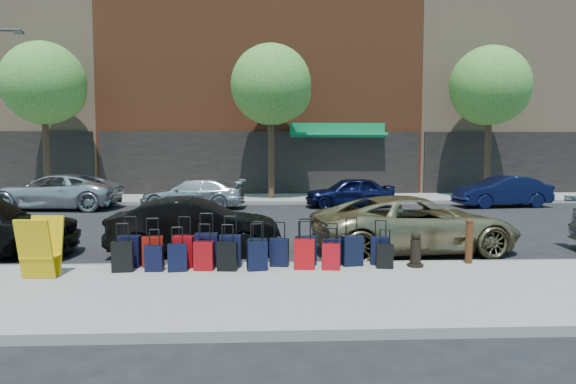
{
  "coord_description": "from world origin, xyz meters",
  "views": [
    {
      "loc": [
        0.19,
        -14.97,
        2.5
      ],
      "look_at": [
        0.8,
        -1.5,
        1.36
      ],
      "focal_mm": 32.0,
      "sensor_mm": 36.0,
      "label": 1
    }
  ],
  "objects_px": {
    "car_near_1": "(196,226)",
    "suitcase_front_5": "(258,252)",
    "fire_hydrant": "(416,250)",
    "car_far_1": "(193,194)",
    "tree_left": "(47,86)",
    "bollard": "(469,241)",
    "car_far_0": "(55,192)",
    "car_far_2": "(350,192)",
    "display_rack": "(41,248)",
    "car_far_3": "(502,192)",
    "car_near_2": "(415,224)",
    "tree_right": "(493,88)",
    "tree_center": "(274,87)"
  },
  "relations": [
    {
      "from": "bollard",
      "to": "car_far_2",
      "type": "bearing_deg",
      "value": 92.82
    },
    {
      "from": "tree_center",
      "to": "tree_right",
      "type": "height_order",
      "value": "same"
    },
    {
      "from": "car_far_2",
      "to": "car_far_0",
      "type": "bearing_deg",
      "value": -93.32
    },
    {
      "from": "tree_right",
      "to": "suitcase_front_5",
      "type": "height_order",
      "value": "tree_right"
    },
    {
      "from": "display_rack",
      "to": "car_near_2",
      "type": "distance_m",
      "value": 8.16
    },
    {
      "from": "car_far_1",
      "to": "car_far_3",
      "type": "relative_size",
      "value": 1.08
    },
    {
      "from": "fire_hydrant",
      "to": "display_rack",
      "type": "height_order",
      "value": "display_rack"
    },
    {
      "from": "tree_center",
      "to": "fire_hydrant",
      "type": "distance_m",
      "value": 15.51
    },
    {
      "from": "tree_right",
      "to": "display_rack",
      "type": "distance_m",
      "value": 21.79
    },
    {
      "from": "fire_hydrant",
      "to": "bollard",
      "type": "bearing_deg",
      "value": 28.89
    },
    {
      "from": "tree_right",
      "to": "car_far_3",
      "type": "height_order",
      "value": "tree_right"
    },
    {
      "from": "car_far_3",
      "to": "display_rack",
      "type": "bearing_deg",
      "value": -56.45
    },
    {
      "from": "display_rack",
      "to": "car_far_1",
      "type": "relative_size",
      "value": 0.25
    },
    {
      "from": "car_far_0",
      "to": "car_far_2",
      "type": "bearing_deg",
      "value": 94.79
    },
    {
      "from": "car_far_0",
      "to": "display_rack",
      "type": "bearing_deg",
      "value": 24.57
    },
    {
      "from": "car_far_1",
      "to": "car_far_3",
      "type": "xyz_separation_m",
      "value": [
        13.23,
        0.06,
        0.03
      ]
    },
    {
      "from": "car_far_0",
      "to": "car_far_2",
      "type": "xyz_separation_m",
      "value": [
        12.32,
        0.21,
        -0.09
      ]
    },
    {
      "from": "car_near_2",
      "to": "car_far_2",
      "type": "height_order",
      "value": "car_near_2"
    },
    {
      "from": "tree_center",
      "to": "display_rack",
      "type": "bearing_deg",
      "value": -106.85
    },
    {
      "from": "tree_center",
      "to": "suitcase_front_5",
      "type": "xyz_separation_m",
      "value": [
        -0.6,
        -14.33,
        -4.98
      ]
    },
    {
      "from": "suitcase_front_5",
      "to": "bollard",
      "type": "height_order",
      "value": "suitcase_front_5"
    },
    {
      "from": "fire_hydrant",
      "to": "car_near_1",
      "type": "distance_m",
      "value": 5.14
    },
    {
      "from": "fire_hydrant",
      "to": "car_far_0",
      "type": "relative_size",
      "value": 0.14
    },
    {
      "from": "car_far_3",
      "to": "car_far_2",
      "type": "bearing_deg",
      "value": -98.4
    },
    {
      "from": "tree_left",
      "to": "fire_hydrant",
      "type": "relative_size",
      "value": 10.2
    },
    {
      "from": "display_rack",
      "to": "car_far_2",
      "type": "bearing_deg",
      "value": 62.08
    },
    {
      "from": "tree_left",
      "to": "suitcase_front_5",
      "type": "xyz_separation_m",
      "value": [
        9.9,
        -14.33,
        -4.98
      ]
    },
    {
      "from": "car_far_2",
      "to": "car_far_3",
      "type": "relative_size",
      "value": 0.94
    },
    {
      "from": "tree_right",
      "to": "car_far_0",
      "type": "relative_size",
      "value": 1.38
    },
    {
      "from": "suitcase_front_5",
      "to": "fire_hydrant",
      "type": "relative_size",
      "value": 1.27
    },
    {
      "from": "car_near_1",
      "to": "suitcase_front_5",
      "type": "bearing_deg",
      "value": -145.29
    },
    {
      "from": "tree_left",
      "to": "car_far_3",
      "type": "relative_size",
      "value": 1.8
    },
    {
      "from": "fire_hydrant",
      "to": "car_near_1",
      "type": "bearing_deg",
      "value": 172.14
    },
    {
      "from": "car_far_1",
      "to": "car_far_2",
      "type": "distance_m",
      "value": 6.65
    },
    {
      "from": "suitcase_front_5",
      "to": "car_near_1",
      "type": "bearing_deg",
      "value": 136.46
    },
    {
      "from": "car_near_1",
      "to": "car_far_3",
      "type": "xyz_separation_m",
      "value": [
        11.86,
        9.41,
        0.0
      ]
    },
    {
      "from": "car_far_0",
      "to": "car_far_1",
      "type": "relative_size",
      "value": 1.21
    },
    {
      "from": "car_near_1",
      "to": "car_far_0",
      "type": "height_order",
      "value": "car_far_0"
    },
    {
      "from": "car_far_0",
      "to": "bollard",
      "type": "bearing_deg",
      "value": 52.55
    },
    {
      "from": "fire_hydrant",
      "to": "car_far_1",
      "type": "bearing_deg",
      "value": 134.71
    },
    {
      "from": "suitcase_front_5",
      "to": "car_near_1",
      "type": "xyz_separation_m",
      "value": [
        -1.5,
        2.01,
        0.23
      ]
    },
    {
      "from": "display_rack",
      "to": "car_far_2",
      "type": "xyz_separation_m",
      "value": [
        7.73,
        12.32,
        -0.05
      ]
    },
    {
      "from": "tree_center",
      "to": "car_far_3",
      "type": "relative_size",
      "value": 1.8
    },
    {
      "from": "suitcase_front_5",
      "to": "display_rack",
      "type": "bearing_deg",
      "value": -160.16
    },
    {
      "from": "tree_left",
      "to": "bollard",
      "type": "relative_size",
      "value": 8.15
    },
    {
      "from": "car_far_0",
      "to": "car_far_3",
      "type": "height_order",
      "value": "car_far_0"
    },
    {
      "from": "car_far_0",
      "to": "car_far_1",
      "type": "distance_m",
      "value": 5.68
    },
    {
      "from": "fire_hydrant",
      "to": "car_near_1",
      "type": "relative_size",
      "value": 0.18
    },
    {
      "from": "tree_center",
      "to": "car_far_2",
      "type": "distance_m",
      "value": 6.34
    },
    {
      "from": "suitcase_front_5",
      "to": "car_far_2",
      "type": "height_order",
      "value": "car_far_2"
    }
  ]
}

